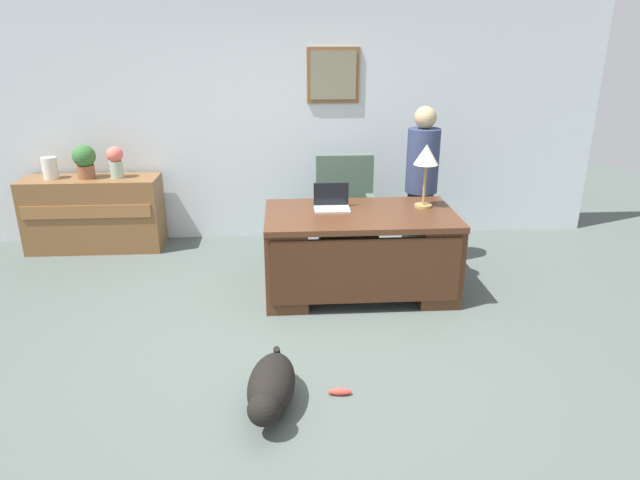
% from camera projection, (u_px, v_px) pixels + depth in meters
% --- Properties ---
extents(ground_plane, '(12.00, 12.00, 0.00)m').
position_uv_depth(ground_plane, '(303.00, 344.00, 4.36)').
color(ground_plane, '#4C5651').
extents(back_wall, '(7.00, 0.16, 2.70)m').
position_uv_depth(back_wall, '(293.00, 120.00, 6.33)').
color(back_wall, silver).
rests_on(back_wall, ground_plane).
extents(desk, '(1.70, 0.96, 0.77)m').
position_uv_depth(desk, '(360.00, 251.00, 5.10)').
color(desk, '#4C2B19').
rests_on(desk, ground_plane).
extents(credenza, '(1.45, 0.50, 0.81)m').
position_uv_depth(credenza, '(94.00, 214.00, 6.19)').
color(credenza, brown).
rests_on(credenza, ground_plane).
extents(armchair, '(0.60, 0.59, 1.09)m').
position_uv_depth(armchair, '(346.00, 214.00, 5.89)').
color(armchair, '#475B4C').
rests_on(armchair, ground_plane).
extents(person_standing, '(0.32, 0.32, 1.62)m').
position_uv_depth(person_standing, '(421.00, 186.00, 5.62)').
color(person_standing, '#262323').
rests_on(person_standing, ground_plane).
extents(dog_lying, '(0.38, 0.78, 0.30)m').
position_uv_depth(dog_lying, '(271.00, 388.00, 3.56)').
color(dog_lying, black).
rests_on(dog_lying, ground_plane).
extents(laptop, '(0.32, 0.22, 0.22)m').
position_uv_depth(laptop, '(332.00, 203.00, 5.10)').
color(laptop, '#B2B5BA').
rests_on(laptop, desk).
extents(desk_lamp, '(0.22, 0.22, 0.58)m').
position_uv_depth(desk_lamp, '(426.00, 159.00, 5.01)').
color(desk_lamp, '#9E8447').
rests_on(desk_lamp, desk).
extents(vase_with_flowers, '(0.17, 0.17, 0.34)m').
position_uv_depth(vase_with_flowers, '(116.00, 161.00, 6.01)').
color(vase_with_flowers, '#A6B9A6').
rests_on(vase_with_flowers, credenza).
extents(vase_empty, '(0.16, 0.16, 0.23)m').
position_uv_depth(vase_empty, '(50.00, 168.00, 5.99)').
color(vase_empty, silver).
rests_on(vase_empty, credenza).
extents(potted_plant, '(0.24, 0.24, 0.36)m').
position_uv_depth(potted_plant, '(84.00, 160.00, 5.98)').
color(potted_plant, brown).
rests_on(potted_plant, credenza).
extents(dog_toy_bone, '(0.16, 0.06, 0.05)m').
position_uv_depth(dog_toy_bone, '(340.00, 392.00, 3.74)').
color(dog_toy_bone, '#E53F33').
rests_on(dog_toy_bone, ground_plane).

